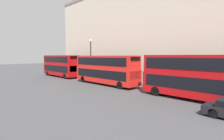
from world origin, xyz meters
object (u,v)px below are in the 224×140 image
object	(u,v)px
bus_second_in_queue	(105,69)
pedestrian	(196,88)
bus_third_in_queue	(61,65)
bus_leading	(201,76)

from	to	relation	value
bus_second_in_queue	pedestrian	world-z (taller)	bus_second_in_queue
bus_third_in_queue	pedestrian	bearing A→B (deg)	-84.28
bus_leading	bus_second_in_queue	size ratio (longest dim) A/B	1.01
bus_second_in_queue	bus_third_in_queue	distance (m)	13.51
bus_leading	bus_third_in_queue	distance (m)	26.86
bus_leading	pedestrian	xyz separation A→B (m)	(2.55, 1.38, -1.64)
bus_third_in_queue	pedestrian	xyz separation A→B (m)	(2.55, -25.48, -1.64)
pedestrian	bus_leading	bearing A→B (deg)	-151.57
bus_leading	bus_second_in_queue	distance (m)	13.35
bus_leading	bus_third_in_queue	world-z (taller)	bus_third_in_queue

